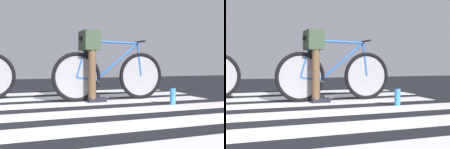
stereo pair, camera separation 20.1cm
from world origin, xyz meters
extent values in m
cube|color=black|center=(0.00, 0.00, 0.01)|extent=(18.00, 14.00, 0.02)
cube|color=silver|center=(-0.04, -0.86, 0.02)|extent=(5.20, 0.44, 0.00)
cube|color=silver|center=(0.13, -0.09, 0.02)|extent=(5.20, 0.44, 0.00)
cube|color=silver|center=(-0.05, 0.68, 0.02)|extent=(5.20, 0.44, 0.00)
cube|color=silver|center=(0.10, 1.42, 0.02)|extent=(5.20, 0.44, 0.00)
cube|color=silver|center=(0.00, 2.17, 0.02)|extent=(5.20, 0.44, 0.00)
torus|color=black|center=(0.58, 0.86, 0.38)|extent=(0.72, 0.06, 0.72)
torus|color=black|center=(1.60, 0.85, 0.38)|extent=(0.72, 0.06, 0.72)
cylinder|color=gray|center=(0.58, 0.86, 0.38)|extent=(0.61, 0.01, 0.61)
cylinder|color=gray|center=(1.60, 0.85, 0.38)|extent=(0.61, 0.01, 0.61)
cylinder|color=#2358A6|center=(1.14, 0.86, 0.89)|extent=(0.80, 0.04, 0.05)
cylinder|color=#2358A6|center=(1.20, 0.86, 0.60)|extent=(0.70, 0.04, 0.59)
cylinder|color=#2358A6|center=(0.80, 0.86, 0.61)|extent=(0.15, 0.03, 0.59)
cylinder|color=#2358A6|center=(0.72, 0.86, 0.35)|extent=(0.29, 0.03, 0.09)
cylinder|color=#2358A6|center=(0.66, 0.86, 0.64)|extent=(0.18, 0.03, 0.53)
cylinder|color=#2358A6|center=(1.57, 0.85, 0.63)|extent=(0.09, 0.03, 0.50)
cube|color=black|center=(0.74, 0.86, 0.93)|extent=(0.24, 0.09, 0.05)
cylinder|color=black|center=(1.54, 0.85, 0.90)|extent=(0.03, 0.52, 0.03)
cylinder|color=#4C4C51|center=(0.86, 0.86, 0.32)|extent=(0.02, 0.34, 0.02)
cylinder|color=brown|center=(0.77, 1.00, 0.54)|extent=(0.11, 0.11, 0.93)
cylinder|color=brown|center=(0.77, 0.72, 0.54)|extent=(0.11, 0.11, 0.93)
cube|color=#31422E|center=(0.77, 0.86, 0.90)|extent=(0.22, 0.41, 0.28)
cube|color=black|center=(0.84, 1.00, 0.06)|extent=(0.26, 0.10, 0.07)
cube|color=black|center=(0.84, 0.72, 0.06)|extent=(0.26, 0.10, 0.07)
cylinder|color=#3682D0|center=(1.71, 0.12, 0.13)|extent=(0.08, 0.08, 0.22)
cylinder|color=black|center=(1.71, 0.12, 0.26)|extent=(0.05, 0.05, 0.02)
camera|label=1|loc=(-0.47, -3.26, 0.59)|focal=47.57mm
camera|label=2|loc=(-0.27, -3.26, 0.59)|focal=47.57mm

